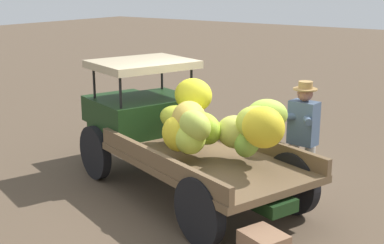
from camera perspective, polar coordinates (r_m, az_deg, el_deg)
The scene contains 3 objects.
ground_plane at distance 7.75m, azimuth 2.09°, elevation -8.68°, with size 60.00×60.00×0.00m, color brown.
truck at distance 7.92m, azimuth -1.45°, elevation -0.66°, with size 4.66×2.85×1.87m.
farmer at distance 7.80m, azimuth 11.77°, elevation -1.15°, with size 0.52×0.47×1.74m.
Camera 1 is at (-3.92, 5.93, 3.10)m, focal length 49.80 mm.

